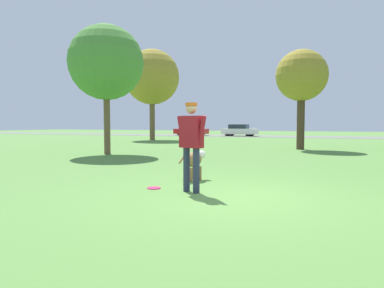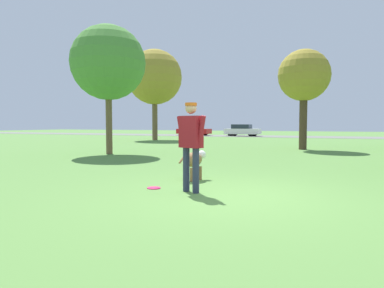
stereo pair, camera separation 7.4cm
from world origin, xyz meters
name	(u,v)px [view 1 (the left image)]	position (x,y,z in m)	size (l,w,h in m)	color
ground_plane	(224,195)	(0.00, 0.00, 0.00)	(120.00, 120.00, 0.00)	#56843D
far_road_strip	(309,137)	(0.00, 31.06, 0.01)	(120.00, 6.00, 0.01)	slate
person	(191,139)	(-0.67, 0.05, 1.04)	(0.72, 0.37, 1.74)	#2D334C
dog	(194,160)	(-1.16, 1.42, 0.47)	(0.49, 0.94, 0.69)	olive
frisbee	(154,188)	(-1.53, 0.11, 0.01)	(0.28, 0.28, 0.02)	#E52366
tree_near_left	(106,63)	(-7.28, 6.56, 3.99)	(3.26, 3.26, 5.64)	brown
tree_far_left	(152,77)	(-11.82, 19.18, 5.18)	(4.54, 4.54, 7.48)	brown
tree_mid_center	(302,76)	(0.46, 12.60, 3.79)	(2.65, 2.65, 5.17)	#4C3826
parked_car_red	(191,130)	(-13.08, 30.94, 0.63)	(3.90, 1.88, 1.29)	red
parked_car_white	(239,130)	(-7.25, 30.77, 0.64)	(3.88, 1.86, 1.29)	white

